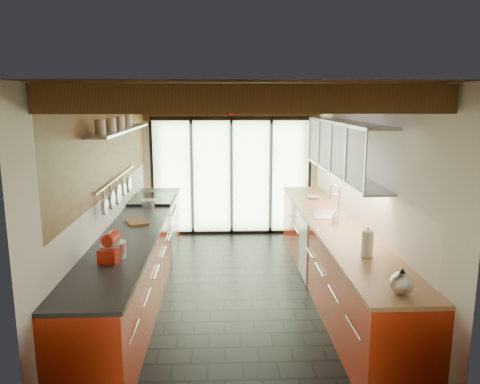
{
  "coord_description": "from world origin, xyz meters",
  "views": [
    {
      "loc": [
        -0.19,
        -5.77,
        2.47
      ],
      "look_at": [
        0.06,
        0.4,
        1.25
      ],
      "focal_mm": 35.0,
      "sensor_mm": 36.0,
      "label": 1
    }
  ],
  "objects_px": {
    "soap_bottle": "(336,217)",
    "bowl": "(313,198)",
    "stand_mixer": "(112,248)",
    "paper_towel": "(367,244)",
    "kettle": "(402,282)"
  },
  "relations": [
    {
      "from": "kettle",
      "to": "bowl",
      "type": "distance_m",
      "value": 3.69
    },
    {
      "from": "stand_mixer",
      "to": "soap_bottle",
      "type": "distance_m",
      "value": 2.84
    },
    {
      "from": "paper_towel",
      "to": "bowl",
      "type": "bearing_deg",
      "value": 90.0
    },
    {
      "from": "stand_mixer",
      "to": "paper_towel",
      "type": "relative_size",
      "value": 1.07
    },
    {
      "from": "paper_towel",
      "to": "soap_bottle",
      "type": "height_order",
      "value": "paper_towel"
    },
    {
      "from": "kettle",
      "to": "soap_bottle",
      "type": "bearing_deg",
      "value": 90.0
    },
    {
      "from": "paper_towel",
      "to": "stand_mixer",
      "type": "bearing_deg",
      "value": 179.47
    },
    {
      "from": "soap_bottle",
      "to": "paper_towel",
      "type": "bearing_deg",
      "value": -90.0
    },
    {
      "from": "stand_mixer",
      "to": "kettle",
      "type": "distance_m",
      "value": 2.71
    },
    {
      "from": "bowl",
      "to": "stand_mixer",
      "type": "bearing_deg",
      "value": -132.65
    },
    {
      "from": "stand_mixer",
      "to": "paper_towel",
      "type": "xyz_separation_m",
      "value": [
        2.54,
        -0.02,
        0.02
      ]
    },
    {
      "from": "stand_mixer",
      "to": "soap_bottle",
      "type": "height_order",
      "value": "stand_mixer"
    },
    {
      "from": "stand_mixer",
      "to": "bowl",
      "type": "bearing_deg",
      "value": 47.35
    },
    {
      "from": "soap_bottle",
      "to": "bowl",
      "type": "height_order",
      "value": "soap_bottle"
    },
    {
      "from": "kettle",
      "to": "paper_towel",
      "type": "bearing_deg",
      "value": 90.0
    }
  ]
}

